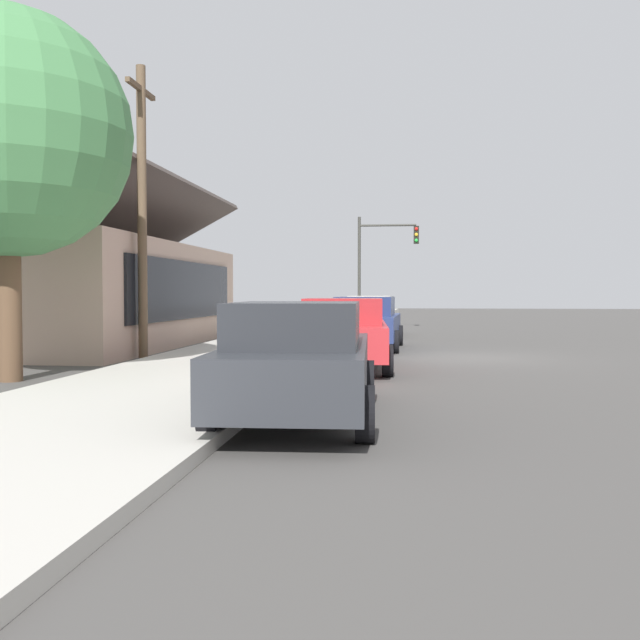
# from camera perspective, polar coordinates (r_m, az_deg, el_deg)

# --- Properties ---
(ground_plane) EXTENTS (120.00, 120.00, 0.00)m
(ground_plane) POSITION_cam_1_polar(r_m,az_deg,el_deg) (19.23, 11.19, -2.96)
(ground_plane) COLOR #4C4947
(sidewalk_curb) EXTENTS (60.00, 4.20, 0.16)m
(sidewalk_curb) POSITION_cam_1_polar(r_m,az_deg,el_deg) (19.61, -5.36, -2.60)
(sidewalk_curb) COLOR beige
(sidewalk_curb) RESTS_ON ground
(car_charcoal) EXTENTS (4.95, 2.17, 1.59)m
(car_charcoal) POSITION_cam_1_polar(r_m,az_deg,el_deg) (9.59, -1.63, -3.17)
(car_charcoal) COLOR #2D3035
(car_charcoal) RESTS_ON ground
(car_cherry) EXTENTS (4.82, 2.28, 1.59)m
(car_cherry) POSITION_cam_1_polar(r_m,az_deg,el_deg) (15.94, 1.90, -1.04)
(car_cherry) COLOR red
(car_cherry) RESTS_ON ground
(car_navy) EXTENTS (4.93, 2.18, 1.59)m
(car_navy) POSITION_cam_1_polar(r_m,az_deg,el_deg) (21.71, 3.73, -0.18)
(car_navy) COLOR navy
(car_navy) RESTS_ON ground
(car_ivory) EXTENTS (4.85, 2.21, 1.59)m
(car_ivory) POSITION_cam_1_polar(r_m,az_deg,el_deg) (28.49, 4.16, 0.37)
(car_ivory) COLOR silver
(car_ivory) RESTS_ON ground
(storefront_building) EXTENTS (13.22, 7.41, 5.29)m
(storefront_building) POSITION_cam_1_polar(r_m,az_deg,el_deg) (24.54, -18.56, 2.24)
(storefront_building) COLOR tan
(storefront_building) RESTS_ON ground
(shade_tree) EXTENTS (4.73, 4.73, 7.11)m
(shade_tree) POSITION_cam_1_polar(r_m,az_deg,el_deg) (15.31, -23.65, 13.37)
(shade_tree) COLOR brown
(shade_tree) RESTS_ON ground
(traffic_light_main) EXTENTS (0.37, 2.79, 5.20)m
(traffic_light_main) POSITION_cam_1_polar(r_m,az_deg,el_deg) (33.06, 4.98, 5.26)
(traffic_light_main) COLOR #383833
(traffic_light_main) RESTS_ON ground
(utility_pole_wooden) EXTENTS (1.80, 0.24, 7.50)m
(utility_pole_wooden) POSITION_cam_1_polar(r_m,az_deg,el_deg) (19.13, -13.99, 8.77)
(utility_pole_wooden) COLOR brown
(utility_pole_wooden) RESTS_ON ground
(fire_hydrant_red) EXTENTS (0.22, 0.22, 0.71)m
(fire_hydrant_red) POSITION_cam_1_polar(r_m,az_deg,el_deg) (23.07, 0.02, -0.84)
(fire_hydrant_red) COLOR red
(fire_hydrant_red) RESTS_ON sidewalk_curb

